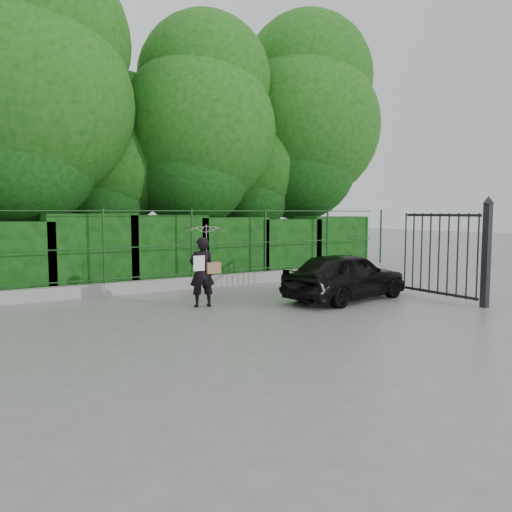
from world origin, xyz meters
TOP-DOWN VIEW (x-y plane):
  - ground at (0.00, 0.00)m, footprint 80.00×80.00m
  - kerb at (0.00, 4.50)m, footprint 14.00×0.25m
  - fence at (0.22, 4.50)m, footprint 14.13×0.06m
  - hedge at (-0.05, 5.50)m, footprint 14.20×1.20m
  - trees at (1.14, 7.74)m, footprint 17.10×6.15m
  - gate at (4.60, -0.72)m, footprint 0.22×2.33m
  - woman at (-0.39, 2.03)m, footprint 0.89×0.90m
  - car at (2.70, 1.03)m, footprint 3.46×1.85m

SIDE VIEW (x-z plane):
  - ground at x=0.00m, z-range 0.00..0.00m
  - kerb at x=0.00m, z-range 0.00..0.30m
  - car at x=2.70m, z-range 0.00..1.12m
  - hedge at x=-0.05m, z-range -0.05..1.93m
  - woman at x=-0.39m, z-range 0.28..2.05m
  - gate at x=4.60m, z-range 0.01..2.37m
  - fence at x=0.22m, z-range 0.30..2.10m
  - trees at x=1.14m, z-range 0.58..8.66m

